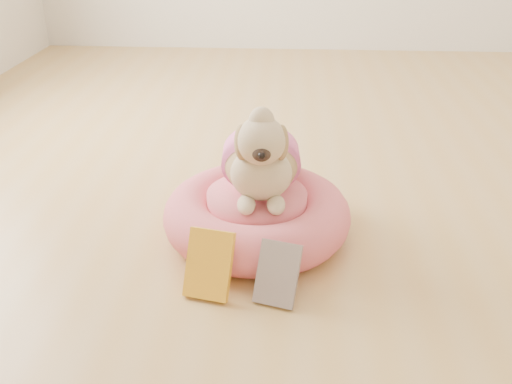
# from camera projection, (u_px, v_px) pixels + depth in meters

# --- Properties ---
(floor) EXTENTS (4.50, 4.50, 0.00)m
(floor) POSITION_uv_depth(u_px,v_px,m) (317.00, 178.00, 2.33)
(floor) COLOR tan
(floor) RESTS_ON ground
(pet_bed) EXTENTS (0.62, 0.62, 0.16)m
(pet_bed) POSITION_uv_depth(u_px,v_px,m) (257.00, 215.00, 1.90)
(pet_bed) COLOR #E5595F
(pet_bed) RESTS_ON floor
(dog) EXTENTS (0.34, 0.47, 0.33)m
(dog) POSITION_uv_depth(u_px,v_px,m) (261.00, 143.00, 1.81)
(dog) COLOR brown
(dog) RESTS_ON pet_bed
(book_yellow) EXTENTS (0.15, 0.14, 0.19)m
(book_yellow) POSITION_uv_depth(u_px,v_px,m) (209.00, 264.00, 1.61)
(book_yellow) COLOR #FFF71A
(book_yellow) RESTS_ON floor
(book_white) EXTENTS (0.14, 0.13, 0.17)m
(book_white) POSITION_uv_depth(u_px,v_px,m) (278.00, 274.00, 1.59)
(book_white) COLOR white
(book_white) RESTS_ON floor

